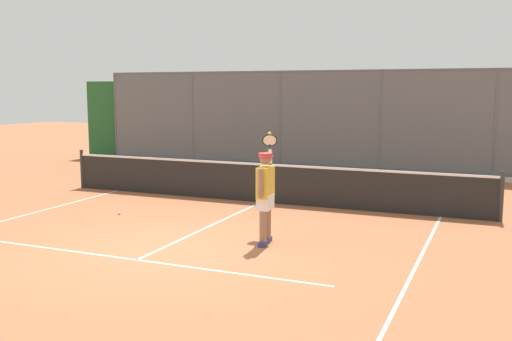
% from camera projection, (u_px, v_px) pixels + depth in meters
% --- Properties ---
extents(ground_plane, '(60.00, 60.00, 0.00)m').
position_uv_depth(ground_plane, '(160.00, 249.00, 10.09)').
color(ground_plane, '#A8603D').
extents(court_line_markings, '(8.49, 9.62, 0.01)m').
position_uv_depth(court_line_markings, '(125.00, 266.00, 9.15)').
color(court_line_markings, white).
rests_on(court_line_markings, ground).
extents(fence_backdrop, '(20.14, 1.37, 3.37)m').
position_uv_depth(fence_backdrop, '(333.00, 125.00, 20.01)').
color(fence_backdrop, '#565B60').
rests_on(fence_backdrop, ground).
extents(tennis_net, '(10.91, 0.09, 1.07)m').
position_uv_depth(tennis_net, '(261.00, 182.00, 14.20)').
color(tennis_net, '#2D2D2D').
rests_on(tennis_net, ground).
extents(tennis_player, '(0.55, 1.36, 1.94)m').
position_uv_depth(tennis_player, '(265.00, 191.00, 10.31)').
color(tennis_player, navy).
rests_on(tennis_player, ground).
extents(tennis_ball_near_baseline, '(0.07, 0.07, 0.07)m').
position_uv_depth(tennis_ball_near_baseline, '(119.00, 213.00, 12.85)').
color(tennis_ball_near_baseline, '#CCDB33').
rests_on(tennis_ball_near_baseline, ground).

